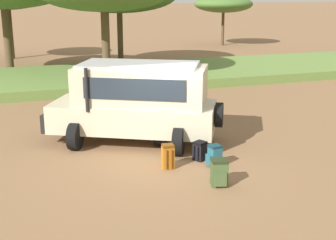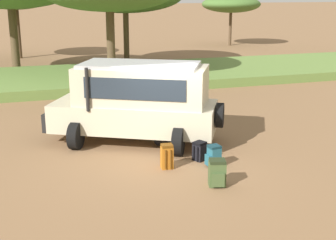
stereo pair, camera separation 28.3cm
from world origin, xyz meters
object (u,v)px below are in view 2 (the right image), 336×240
(safari_vehicle, at_px, (137,101))
(backpack_near_rear_wheel, at_px, (214,156))
(duffel_bag_low_black_case, at_px, (169,141))
(backpack_cluster_center, at_px, (217,173))
(acacia_tree_far_right, at_px, (231,4))
(backpack_beside_front_wheel, at_px, (200,151))
(backpack_outermost, at_px, (167,157))

(safari_vehicle, bearing_deg, backpack_near_rear_wheel, -62.27)
(safari_vehicle, height_order, duffel_bag_low_black_case, safari_vehicle)
(backpack_cluster_center, height_order, acacia_tree_far_right, acacia_tree_far_right)
(backpack_beside_front_wheel, bearing_deg, backpack_cluster_center, -98.45)
(backpack_beside_front_wheel, distance_m, backpack_near_rear_wheel, 0.57)
(backpack_cluster_center, bearing_deg, backpack_near_rear_wheel, 70.21)
(backpack_cluster_center, xyz_separation_m, backpack_near_rear_wheel, (0.44, 1.22, -0.04))
(backpack_cluster_center, distance_m, duffel_bag_low_black_case, 3.16)
(backpack_near_rear_wheel, xyz_separation_m, backpack_outermost, (-1.22, 0.25, 0.04))
(safari_vehicle, height_order, acacia_tree_far_right, acacia_tree_far_right)
(duffel_bag_low_black_case, bearing_deg, acacia_tree_far_right, 60.97)
(backpack_beside_front_wheel, relative_size, acacia_tree_far_right, 0.11)
(safari_vehicle, height_order, backpack_cluster_center, safari_vehicle)
(backpack_beside_front_wheel, xyz_separation_m, backpack_outermost, (-1.04, -0.29, 0.06))
(backpack_beside_front_wheel, xyz_separation_m, backpack_near_rear_wheel, (0.18, -0.54, 0.02))
(safari_vehicle, xyz_separation_m, backpack_cluster_center, (0.94, -3.84, -0.97))
(backpack_beside_front_wheel, xyz_separation_m, duffel_bag_low_black_case, (-0.42, 1.40, -0.09))
(backpack_cluster_center, relative_size, backpack_outermost, 1.00)
(safari_vehicle, relative_size, backpack_outermost, 8.10)
(duffel_bag_low_black_case, bearing_deg, backpack_outermost, -110.28)
(backpack_cluster_center, height_order, backpack_outermost, same)
(duffel_bag_low_black_case, height_order, acacia_tree_far_right, acacia_tree_far_right)
(duffel_bag_low_black_case, bearing_deg, safari_vehicle, 138.79)
(backpack_cluster_center, xyz_separation_m, duffel_bag_low_black_case, (-0.16, 3.16, -0.15))
(duffel_bag_low_black_case, bearing_deg, backpack_cluster_center, -87.13)
(duffel_bag_low_black_case, xyz_separation_m, acacia_tree_far_right, (13.31, 23.99, 3.24))
(backpack_cluster_center, bearing_deg, safari_vehicle, 103.78)
(backpack_cluster_center, bearing_deg, backpack_outermost, 117.96)
(backpack_cluster_center, relative_size, acacia_tree_far_right, 0.13)
(backpack_beside_front_wheel, height_order, backpack_near_rear_wheel, backpack_near_rear_wheel)
(safari_vehicle, xyz_separation_m, backpack_beside_front_wheel, (1.20, -2.09, -1.04))
(backpack_near_rear_wheel, distance_m, duffel_bag_low_black_case, 2.03)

